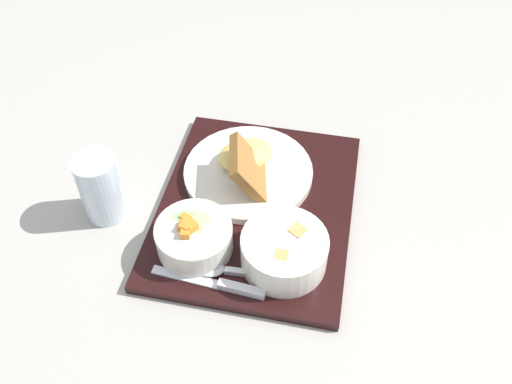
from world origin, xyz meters
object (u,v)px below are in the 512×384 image
Objects in this scene: glass_water at (102,190)px; spoon at (230,271)px; bowl_soup at (284,249)px; knife at (225,286)px; bowl_salad at (194,236)px; plate_main at (248,168)px.

spoon is at bearing -117.61° from glass_water.
bowl_soup is at bearing -157.96° from spoon.
bowl_soup is 1.08× the size of glass_water.
bowl_soup is at bearing -136.92° from knife.
glass_water is (0.07, 0.15, 0.01)m from bowl_salad.
bowl_salad reaches higher than knife.
plate_main is 1.28× the size of knife.
spoon is 1.40× the size of glass_water.
knife is at bearing 85.97° from spoon.
bowl_soup is 0.77× the size of spoon.
bowl_salad is at bearing -40.24° from knife.
glass_water is (0.11, 0.21, 0.03)m from spoon.
plate_main is at bearing -88.53° from spoon.
knife is (-0.07, -0.05, -0.02)m from bowl_salad.
bowl_salad is 0.17m from plate_main.
knife is 1.45× the size of glass_water.
plate_main is (0.17, 0.07, -0.02)m from bowl_soup.
bowl_salad is 0.91× the size of bowl_soup.
spoon is at bearing 177.55° from plate_main.
bowl_salad is at bearing 83.29° from bowl_soup.
bowl_salad is 0.07m from spoon.
glass_water is at bearing -23.69° from spoon.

